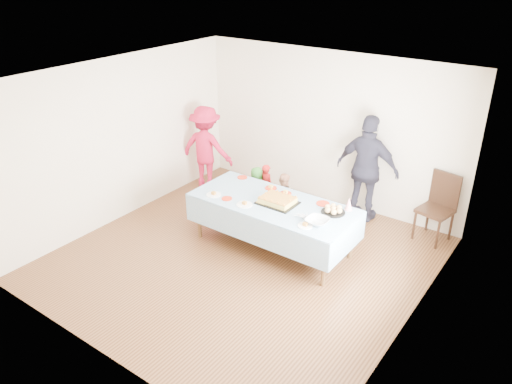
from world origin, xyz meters
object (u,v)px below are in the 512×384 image
dining_chair (439,203)px  birthday_cake (278,201)px  adult_left (206,148)px  party_table (273,205)px

dining_chair → birthday_cake: bearing=-124.7°
dining_chair → adult_left: (-4.19, -0.68, 0.20)m
dining_chair → adult_left: size_ratio=0.68×
party_table → adult_left: size_ratio=1.55×
adult_left → party_table: bearing=140.6°
party_table → dining_chair: dining_chair is taller
party_table → dining_chair: bearing=42.2°
party_table → adult_left: adult_left is taller
birthday_cake → adult_left: bearing=155.1°
party_table → dining_chair: 2.62m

